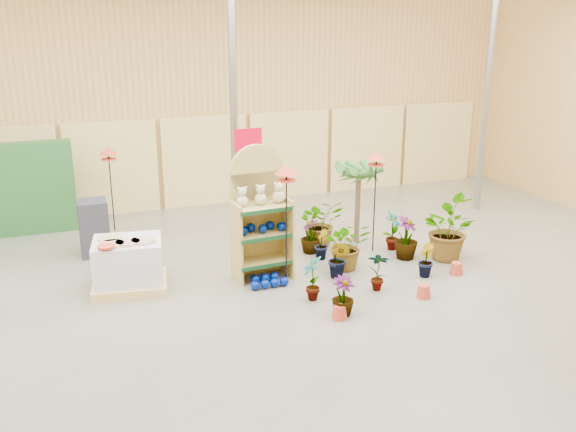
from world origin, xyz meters
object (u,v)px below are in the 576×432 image
Objects in this scene: display_shelf at (259,217)px; bird_table_front at (286,174)px; pallet_stack at (128,265)px; potted_plant_2 at (347,245)px.

display_shelf reaches higher than bird_table_front.
display_shelf reaches higher than pallet_stack.
pallet_stack is at bearing 171.90° from display_shelf.
display_shelf is 2.17m from pallet_stack.
display_shelf is at bearing 117.78° from bird_table_front.
potted_plant_2 reaches higher than pallet_stack.
potted_plant_2 is at bearing -14.32° from display_shelf.
display_shelf is at bearing 4.45° from pallet_stack.
display_shelf is 1.72× the size of pallet_stack.
bird_table_front is (0.28, -0.52, 0.81)m from display_shelf.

